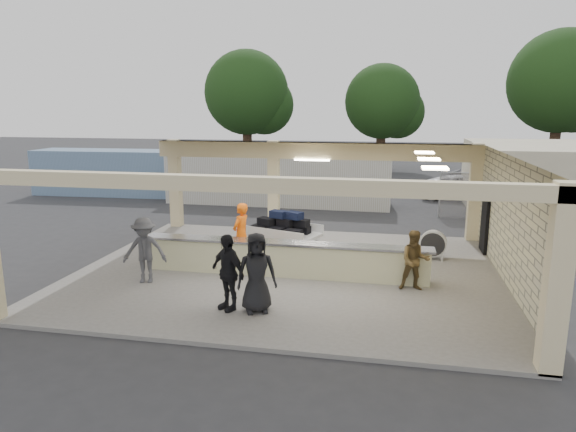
% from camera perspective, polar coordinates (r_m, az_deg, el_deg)
% --- Properties ---
extents(ground, '(120.00, 120.00, 0.00)m').
position_cam_1_polar(ground, '(15.17, -0.04, -6.35)').
color(ground, '#2B2B2E').
rests_on(ground, ground).
extents(pavilion, '(12.01, 10.00, 3.55)m').
position_cam_1_polar(pavilion, '(15.40, 1.22, -0.86)').
color(pavilion, slate).
rests_on(pavilion, ground).
extents(baggage_counter, '(8.20, 0.58, 0.98)m').
position_cam_1_polar(baggage_counter, '(14.53, -0.44, -4.76)').
color(baggage_counter, beige).
rests_on(baggage_counter, pavilion).
extents(luggage_cart, '(2.63, 2.09, 1.34)m').
position_cam_1_polar(luggage_cart, '(16.95, -0.58, -1.49)').
color(luggage_cart, silver).
rests_on(luggage_cart, pavilion).
extents(drum_fan, '(0.85, 0.46, 0.91)m').
position_cam_1_polar(drum_fan, '(16.68, 15.82, -3.00)').
color(drum_fan, silver).
rests_on(drum_fan, pavilion).
extents(baggage_handler, '(0.56, 0.76, 1.88)m').
position_cam_1_polar(baggage_handler, '(15.51, -5.24, -1.98)').
color(baggage_handler, '#FF620D').
rests_on(baggage_handler, pavilion).
extents(passenger_a, '(0.80, 0.41, 1.59)m').
position_cam_1_polar(passenger_a, '(13.69, 13.93, -4.83)').
color(passenger_a, brown).
rests_on(passenger_a, pavilion).
extents(passenger_b, '(1.11, 0.91, 1.82)m').
position_cam_1_polar(passenger_b, '(12.10, -6.73, -6.21)').
color(passenger_b, black).
rests_on(passenger_b, pavilion).
extents(passenger_c, '(1.23, 0.68, 1.80)m').
position_cam_1_polar(passenger_c, '(14.37, -15.65, -3.69)').
color(passenger_c, '#46464B').
rests_on(passenger_c, pavilion).
extents(passenger_d, '(0.99, 0.68, 1.88)m').
position_cam_1_polar(passenger_d, '(11.90, -3.51, -6.31)').
color(passenger_d, black).
rests_on(passenger_d, pavilion).
extents(car_white_a, '(5.03, 3.48, 1.31)m').
position_cam_1_polar(car_white_a, '(28.24, 19.42, 2.93)').
color(car_white_a, white).
rests_on(car_white_a, ground).
extents(car_dark, '(4.39, 2.20, 1.40)m').
position_cam_1_polar(car_dark, '(30.36, 20.54, 3.52)').
color(car_dark, black).
rests_on(car_dark, ground).
extents(container_white, '(11.18, 2.40, 2.42)m').
position_cam_1_polar(container_white, '(25.71, -1.14, 4.02)').
color(container_white, silver).
rests_on(container_white, ground).
extents(container_blue, '(9.53, 2.62, 2.46)m').
position_cam_1_polar(container_blue, '(30.01, -18.16, 4.62)').
color(container_blue, '#6882A6').
rests_on(container_blue, ground).
extents(tree_left, '(6.60, 6.30, 9.00)m').
position_cam_1_polar(tree_left, '(39.70, -4.10, 13.15)').
color(tree_left, '#382619').
rests_on(tree_left, ground).
extents(tree_mid, '(6.00, 5.60, 8.00)m').
position_cam_1_polar(tree_mid, '(40.27, 10.88, 12.06)').
color(tree_mid, '#382619').
rests_on(tree_mid, ground).
extents(tree_right, '(7.20, 7.00, 10.00)m').
position_cam_1_polar(tree_right, '(40.93, 28.40, 12.62)').
color(tree_right, '#382619').
rests_on(tree_right, ground).
extents(adjacent_building, '(6.00, 8.00, 3.20)m').
position_cam_1_polar(adjacent_building, '(25.21, 26.63, 3.49)').
color(adjacent_building, beige).
rests_on(adjacent_building, ground).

